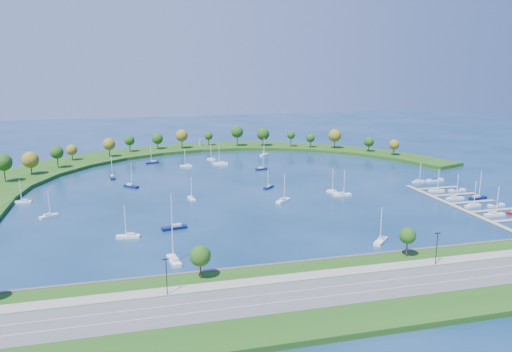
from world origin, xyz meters
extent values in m
plane|color=#072644|center=(0.00, 0.00, 0.00)|extent=(700.00, 700.00, 0.00)
cube|color=#1E4813|center=(0.00, -124.00, 0.80)|extent=(420.00, 42.00, 1.60)
cube|color=#474442|center=(0.00, -102.50, 0.90)|extent=(420.00, 1.20, 1.80)
cube|color=#515154|center=(0.00, -124.00, 1.66)|extent=(420.00, 16.00, 0.12)
cube|color=gray|center=(0.00, -113.00, 1.66)|extent=(420.00, 5.00, 0.12)
cube|color=silver|center=(0.00, -126.50, 1.73)|extent=(420.00, 0.15, 0.02)
cube|color=silver|center=(0.00, -121.50, 1.73)|extent=(420.00, 0.15, 0.02)
cylinder|color=#382314|center=(-40.00, -107.00, 4.22)|extent=(0.56, 0.56, 5.25)
sphere|color=#1F4912|center=(-40.00, -107.00, 8.05)|extent=(6.00, 6.00, 6.00)
cylinder|color=#382314|center=(25.00, -107.00, 4.40)|extent=(0.56, 0.56, 5.60)
sphere|color=#1F4912|center=(25.00, -107.00, 8.24)|extent=(5.20, 5.20, 5.20)
cylinder|color=black|center=(-50.00, -115.00, 6.60)|extent=(0.24, 0.24, 10.00)
cylinder|color=black|center=(30.00, -115.00, 6.60)|extent=(0.24, 0.24, 10.00)
cube|color=#1E4813|center=(-118.83, 37.57, 1.00)|extent=(50.23, 54.30, 2.00)
cube|color=#1E4813|center=(-104.03, 64.58, 1.00)|extent=(54.07, 56.09, 2.00)
cube|color=#1E4813|center=(-83.21, 87.27, 1.00)|extent=(55.20, 54.07, 2.00)
cube|color=#1E4813|center=(-57.57, 104.32, 1.00)|extent=(53.65, 48.47, 2.00)
cube|color=#1E4813|center=(-28.60, 114.76, 1.00)|extent=(49.62, 39.75, 2.00)
cube|color=#1E4813|center=(2.03, 117.98, 1.00)|extent=(44.32, 29.96, 2.00)
cube|color=#1E4813|center=(32.54, 113.79, 1.00)|extent=(49.49, 38.05, 2.00)
cube|color=#1E4813|center=(61.17, 102.44, 1.00)|extent=(51.13, 44.12, 2.00)
cube|color=#1E4813|center=(86.25, 84.58, 1.00)|extent=(49.19, 47.96, 2.00)
cube|color=#1E4813|center=(106.34, 61.24, 1.00)|extent=(43.90, 49.49, 2.00)
cube|color=#1E4813|center=(120.28, 33.78, 1.00)|extent=(35.67, 48.74, 2.00)
cylinder|color=#382314|center=(-119.49, 31.63, 6.24)|extent=(0.56, 0.56, 8.48)
sphere|color=#1F4912|center=(-119.49, 31.63, 12.21)|extent=(8.64, 8.64, 8.64)
cylinder|color=#382314|center=(-109.62, 47.12, 5.20)|extent=(0.56, 0.56, 6.40)
sphere|color=#696817|center=(-109.62, 47.12, 10.17)|extent=(8.85, 8.85, 8.85)
cylinder|color=#382314|center=(-97.94, 61.62, 5.86)|extent=(0.56, 0.56, 7.72)
sphere|color=#1F4912|center=(-97.94, 61.62, 11.20)|extent=(7.39, 7.39, 7.39)
cylinder|color=#382314|center=(-92.30, 84.46, 4.63)|extent=(0.56, 0.56, 5.27)
sphere|color=#696817|center=(-92.30, 84.46, 8.60)|extent=(6.69, 6.69, 6.69)
cylinder|color=#382314|center=(-70.18, 90.36, 5.38)|extent=(0.56, 0.56, 6.75)
sphere|color=#696817|center=(-70.18, 90.36, 10.31)|extent=(7.78, 7.78, 7.78)
cylinder|color=#382314|center=(-57.33, 106.43, 5.24)|extent=(0.56, 0.56, 6.48)
sphere|color=#1F4912|center=(-57.33, 106.43, 9.83)|extent=(6.71, 6.71, 6.71)
cylinder|color=#382314|center=(-38.27, 113.25, 4.88)|extent=(0.56, 0.56, 5.77)
sphere|color=#1F4912|center=(-38.27, 113.25, 9.28)|extent=(7.58, 7.58, 7.58)
cylinder|color=#382314|center=(-21.56, 111.47, 5.76)|extent=(0.56, 0.56, 7.53)
sphere|color=#696817|center=(-21.56, 111.47, 11.23)|extent=(8.52, 8.52, 8.52)
cylinder|color=#382314|center=(-1.04, 120.54, 4.86)|extent=(0.56, 0.56, 5.72)
sphere|color=#1F4912|center=(-1.04, 120.54, 8.92)|extent=(5.98, 5.98, 5.98)
cylinder|color=#382314|center=(18.42, 111.72, 6.36)|extent=(0.56, 0.56, 8.72)
sphere|color=#1F4912|center=(18.42, 111.72, 12.47)|extent=(8.73, 8.73, 8.73)
cylinder|color=#382314|center=(36.83, 107.94, 5.48)|extent=(0.56, 0.56, 6.97)
sphere|color=#1F4912|center=(36.83, 107.94, 10.81)|extent=(9.22, 9.22, 9.22)
cylinder|color=#382314|center=(55.31, 99.33, 5.68)|extent=(0.56, 0.56, 7.36)
sphere|color=#1F4912|center=(55.31, 99.33, 10.51)|extent=(5.71, 5.71, 5.71)
cylinder|color=#382314|center=(67.71, 92.72, 4.80)|extent=(0.56, 0.56, 5.61)
sphere|color=#1F4912|center=(67.71, 92.72, 8.83)|extent=(6.13, 6.13, 6.13)
cylinder|color=#382314|center=(83.05, 85.15, 5.70)|extent=(0.56, 0.56, 7.39)
sphere|color=#696817|center=(83.05, 85.15, 11.20)|extent=(9.04, 9.04, 9.04)
cylinder|color=#382314|center=(100.20, 66.72, 4.71)|extent=(0.56, 0.56, 5.43)
sphere|color=#1F4912|center=(100.20, 66.72, 8.77)|extent=(6.72, 6.72, 6.72)
cylinder|color=#382314|center=(109.77, 50.25, 4.89)|extent=(0.56, 0.56, 5.78)
sphere|color=#696817|center=(109.77, 50.25, 9.12)|extent=(6.70, 6.70, 6.70)
cylinder|color=gray|center=(-7.15, 121.42, 3.97)|extent=(2.20, 2.20, 3.94)
cylinder|color=gray|center=(-7.15, 121.42, 6.09)|extent=(2.60, 2.60, 0.30)
cube|color=gray|center=(78.00, -61.00, 0.35)|extent=(2.20, 82.00, 0.40)
cube|color=gray|center=(90.10, -67.60, 0.35)|extent=(22.00, 2.00, 0.40)
cube|color=gray|center=(90.10, -54.40, 0.35)|extent=(22.00, 2.00, 0.40)
cylinder|color=#382314|center=(101.00, -54.40, 0.60)|extent=(0.36, 0.36, 1.60)
cube|color=gray|center=(90.10, -41.20, 0.35)|extent=(22.00, 2.00, 0.40)
cylinder|color=#382314|center=(101.00, -41.20, 0.60)|extent=(0.36, 0.36, 1.60)
cube|color=gray|center=(90.10, -28.00, 0.35)|extent=(22.00, 2.00, 0.40)
cylinder|color=#382314|center=(101.00, -28.00, 0.60)|extent=(0.36, 0.36, 1.60)
cube|color=#0A1444|center=(-67.40, 35.27, 0.51)|extent=(3.38, 8.72, 1.02)
cube|color=#B9B9BD|center=(-67.50, 36.11, 1.38)|extent=(2.01, 3.15, 0.71)
cylinder|color=silver|center=(-67.32, 34.59, 6.75)|extent=(0.32, 0.32, 11.47)
cube|color=white|center=(-25.08, 57.17, 0.44)|extent=(7.62, 3.47, 0.88)
cube|color=#B9B9BD|center=(-24.36, 57.02, 1.19)|extent=(2.81, 1.92, 0.62)
cylinder|color=silver|center=(-25.65, 57.28, 5.85)|extent=(0.32, 0.32, 9.94)
cube|color=white|center=(38.37, -28.78, 0.50)|extent=(8.37, 2.54, 1.00)
cube|color=#B9B9BD|center=(37.54, -28.80, 1.35)|extent=(2.95, 1.70, 0.70)
cylinder|color=silver|center=(39.03, -28.77, 6.61)|extent=(0.32, 0.32, 11.23)
cube|color=#0A1444|center=(-44.34, 72.31, 0.47)|extent=(8.18, 4.06, 0.95)
cube|color=#B9B9BD|center=(-43.57, 72.50, 1.28)|extent=(3.05, 2.17, 0.66)
cylinder|color=silver|center=(-44.95, 72.15, 6.27)|extent=(0.32, 0.32, 10.64)
cube|color=white|center=(-105.00, -4.28, 0.43)|extent=(7.33, 2.73, 0.86)
cube|color=#B9B9BD|center=(-104.29, -4.36, 1.16)|extent=(2.64, 1.65, 0.60)
cylinder|color=silver|center=(-105.57, -4.22, 5.69)|extent=(0.32, 0.32, 9.66)
cube|color=#0A1444|center=(8.56, -6.35, 0.43)|extent=(6.63, 6.42, 0.87)
cube|color=#B9B9BD|center=(9.09, -5.86, 1.17)|extent=(2.81, 2.76, 0.61)
cylinder|color=silver|center=(8.14, -6.75, 5.73)|extent=(0.32, 0.32, 9.73)
cube|color=white|center=(-59.77, -63.01, 0.49)|extent=(8.39, 3.23, 0.98)
cube|color=#B9B9BD|center=(-58.95, -63.10, 1.33)|extent=(3.03, 1.93, 0.69)
cylinder|color=silver|center=(-60.42, -62.93, 6.50)|extent=(0.32, 0.32, 11.05)
cube|color=white|center=(25.30, -90.00, 0.52)|extent=(7.91, 7.87, 1.05)
cube|color=#B9B9BD|center=(25.92, -89.39, 1.41)|extent=(3.37, 3.36, 0.73)
cylinder|color=silver|center=(24.81, -90.49, 6.93)|extent=(0.32, 0.32, 11.76)
cube|color=white|center=(-90.72, -29.92, 0.45)|extent=(7.32, 6.06, 0.90)
cube|color=#B9B9BD|center=(-91.33, -30.35, 1.21)|extent=(2.99, 2.72, 0.63)
cylinder|color=silver|center=(-90.23, -29.57, 5.96)|extent=(0.32, 0.32, 10.11)
cube|color=#0A1444|center=(-57.80, 12.66, 0.52)|extent=(7.69, 7.93, 1.04)
cube|color=#B9B9BD|center=(-58.39, 13.28, 1.40)|extent=(3.30, 3.36, 0.72)
cylinder|color=silver|center=(-57.32, 12.15, 6.86)|extent=(0.32, 0.32, 11.65)
cube|color=white|center=(-45.98, -89.67, 0.57)|extent=(4.08, 9.73, 1.13)
cube|color=#B9B9BD|center=(-45.83, -90.60, 1.53)|extent=(2.34, 3.55, 0.79)
cylinder|color=silver|center=(-46.10, -88.92, 7.50)|extent=(0.32, 0.32, 12.74)
cube|color=white|center=(30.56, 81.01, 0.50)|extent=(7.91, 7.17, 1.00)
cube|color=#B9B9BD|center=(31.20, 81.55, 1.35)|extent=(3.30, 3.14, 0.70)
cylinder|color=silver|center=(30.05, 80.58, 6.65)|extent=(0.32, 0.32, 11.29)
cube|color=white|center=(-3.90, 58.28, 0.55)|extent=(9.51, 4.72, 1.10)
cube|color=#B9B9BD|center=(-3.01, 58.06, 1.48)|extent=(3.55, 2.52, 0.77)
cylinder|color=silver|center=(-4.61, 58.46, 7.28)|extent=(0.32, 0.32, 12.36)
cube|color=white|center=(-31.39, -17.89, 0.43)|extent=(3.30, 7.38, 0.86)
cube|color=#B9B9BD|center=(-31.52, -17.19, 1.15)|extent=(1.84, 2.71, 0.60)
cylinder|color=silver|center=(-31.28, -18.45, 5.67)|extent=(0.32, 0.32, 9.62)
cube|color=white|center=(-6.90, 73.26, 0.45)|extent=(5.16, 7.76, 0.91)
cube|color=#B9B9BD|center=(-6.57, 72.57, 1.23)|extent=(2.48, 3.03, 0.64)
cylinder|color=silver|center=(-7.16, 73.80, 6.03)|extent=(0.32, 0.32, 10.23)
cube|color=white|center=(35.95, -23.39, 0.48)|extent=(4.06, 8.23, 0.95)
cube|color=#B9B9BD|center=(36.14, -24.16, 1.28)|extent=(2.17, 3.07, 0.67)
cylinder|color=silver|center=(35.80, -22.77, 6.30)|extent=(0.32, 0.32, 10.70)
cube|color=white|center=(8.26, -31.87, 0.52)|extent=(8.32, 7.40, 1.05)
cube|color=#B9B9BD|center=(7.58, -32.42, 1.41)|extent=(3.45, 3.25, 0.73)
cylinder|color=silver|center=(8.80, -31.43, 6.94)|extent=(0.32, 0.32, 11.79)
cube|color=#0A1444|center=(16.85, 36.83, 0.47)|extent=(8.18, 3.70, 0.95)
cube|color=#B9B9BD|center=(16.08, 36.68, 1.28)|extent=(3.01, 2.05, 0.66)
cylinder|color=silver|center=(17.47, 36.95, 6.28)|extent=(0.32, 0.32, 10.67)
cube|color=#0A1444|center=(-42.91, -57.64, 0.57)|extent=(9.80, 4.37, 1.14)
cube|color=#B9B9BD|center=(-41.98, -57.47, 1.53)|extent=(3.60, 2.44, 0.80)
cylinder|color=silver|center=(-43.66, -57.78, 7.53)|extent=(0.32, 0.32, 12.79)
cube|color=white|center=(85.60, -73.42, 0.50)|extent=(8.48, 2.73, 1.01)
cube|color=#B9B9BD|center=(84.76, -73.39, 1.36)|extent=(3.01, 1.78, 0.70)
cylinder|color=silver|center=(86.27, -73.46, 6.67)|extent=(0.32, 0.32, 11.32)
cube|color=white|center=(85.60, -59.96, 0.47)|extent=(8.02, 3.46, 0.93)
cube|color=#B9B9BD|center=(84.84, -60.09, 1.26)|extent=(2.94, 1.96, 0.65)
cylinder|color=silver|center=(86.21, -59.86, 6.17)|extent=(0.32, 0.32, 10.48)
cube|color=white|center=(96.10, -61.84, 0.48)|extent=(8.23, 3.15, 0.96)
cube|color=navy|center=(95.30, -61.93, 1.30)|extent=(2.97, 1.88, 0.67)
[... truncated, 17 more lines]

